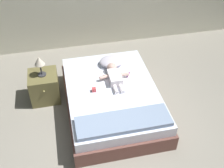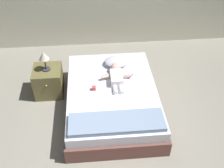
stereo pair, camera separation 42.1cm
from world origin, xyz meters
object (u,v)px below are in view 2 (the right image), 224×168
(lamp, at_px, (44,57))
(bed, at_px, (112,99))
(pillow, at_px, (116,62))
(baby, at_px, (116,76))
(toy_block, at_px, (94,88))
(toothbrush, at_px, (132,76))
(nightstand, at_px, (49,81))

(lamp, bearing_deg, bed, -25.42)
(pillow, distance_m, baby, 0.40)
(pillow, height_order, toy_block, pillow)
(pillow, distance_m, lamp, 1.23)
(toothbrush, bearing_deg, baby, -168.54)
(baby, bearing_deg, toothbrush, 11.46)
(bed, height_order, toy_block, toy_block)
(bed, height_order, baby, baby)
(nightstand, height_order, lamp, lamp)
(baby, height_order, nightstand, baby)
(pillow, xyz_separation_m, baby, (-0.04, -0.40, 0.00))
(baby, xyz_separation_m, toothbrush, (0.26, 0.05, -0.06))
(pillow, xyz_separation_m, toothbrush, (0.22, -0.34, -0.06))
(pillow, bearing_deg, nightstand, -173.64)
(baby, bearing_deg, bed, -110.29)
(nightstand, xyz_separation_m, toy_block, (0.78, -0.50, 0.21))
(bed, xyz_separation_m, baby, (0.09, 0.24, 0.29))
(bed, height_order, pillow, pillow)
(baby, xyz_separation_m, nightstand, (-1.15, 0.26, -0.25))
(baby, relative_size, lamp, 1.88)
(baby, distance_m, toy_block, 0.45)
(bed, xyz_separation_m, toothbrush, (0.35, 0.30, 0.23))
(baby, xyz_separation_m, lamp, (-1.15, 0.26, 0.26))
(toothbrush, bearing_deg, nightstand, 171.56)
(nightstand, distance_m, lamp, 0.50)
(bed, height_order, toothbrush, toothbrush)
(bed, bearing_deg, pillow, 78.55)
(toothbrush, relative_size, toy_block, 2.18)
(baby, bearing_deg, lamp, 167.12)
(bed, height_order, lamp, lamp)
(toothbrush, height_order, lamp, lamp)
(bed, distance_m, lamp, 1.30)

